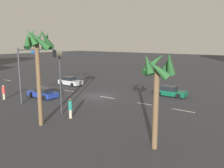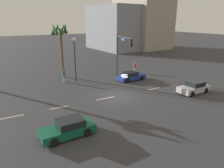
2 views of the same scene
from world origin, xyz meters
The scene contains 16 objects.
ground_plane centered at (0.00, 0.00, 0.00)m, with size 220.00×220.00×0.00m, color #333338.
lane_stripe_1 centered at (-11.47, 0.00, 0.01)m, with size 2.47×0.14×0.01m, color silver.
lane_stripe_2 centered at (-6.90, 0.00, 0.01)m, with size 1.96×0.14×0.01m, color silver.
lane_stripe_3 centered at (-1.54, 0.00, 0.01)m, with size 2.31×0.14×0.01m, color silver.
lane_stripe_4 centered at (5.59, 0.00, 0.01)m, with size 1.86×0.14×0.01m, color silver.
lane_stripe_5 centered at (12.28, 0.00, 0.01)m, with size 2.14×0.14×0.01m, color silver.
car_0 centered at (5.20, 4.85, 0.59)m, with size 4.14×1.97×1.27m.
car_1 centered at (8.84, -3.45, 0.64)m, with size 4.04×2.01×1.39m.
car_2 centered at (-7.67, -5.61, 0.61)m, with size 4.21×2.03×1.33m.
traffic_signal centered at (4.57, 6.62, 4.36)m, with size 0.89×5.05×6.43m.
streetlamp centered at (-2.11, 8.32, 4.37)m, with size 0.56×0.56×6.25m.
pedestrian_0 centered at (-3.75, 8.68, 1.02)m, with size 0.42×0.42×1.93m.
pedestrian_1 centered at (8.30, 8.38, 0.94)m, with size 0.50×0.50×1.80m.
palm_tree_0 centered at (-3.15, 11.49, 6.51)m, with size 2.63×2.59×8.25m.
building_0 centered at (21.25, 35.75, 6.24)m, with size 13.13×17.49×12.48m, color gray.
building_3 centered at (29.08, 34.58, 10.34)m, with size 11.41×17.04×20.69m, color #9E9384.
Camera 2 is at (-11.57, -19.56, 8.57)m, focal length 33.12 mm.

